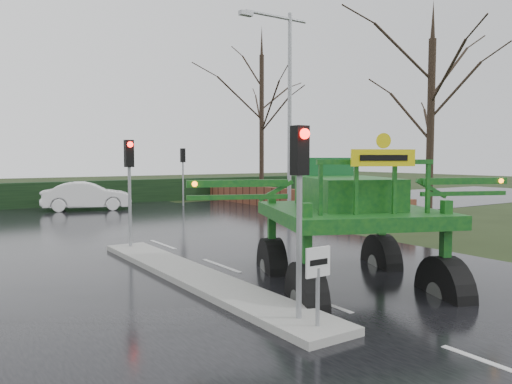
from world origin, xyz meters
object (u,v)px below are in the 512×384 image
traffic_signal_near (300,180)px  traffic_signal_far (183,164)px  keep_left_sign (318,273)px  white_sedan (87,210)px  traffic_signal_mid (129,170)px  street_light_right (285,96)px  crop_sprayer (304,203)px

traffic_signal_near → traffic_signal_far: 22.42m
keep_left_sign → traffic_signal_near: (0.00, 0.49, 1.53)m
keep_left_sign → traffic_signal_far: traffic_signal_far is taller
traffic_signal_near → white_sedan: 22.02m
traffic_signal_near → traffic_signal_mid: same height
traffic_signal_far → street_light_right: 8.86m
traffic_signal_near → traffic_signal_mid: bearing=90.0°
traffic_signal_near → street_light_right: (9.49, 13.01, 3.40)m
street_light_right → white_sedan: bearing=129.7°
keep_left_sign → crop_sprayer: crop_sprayer is taller
keep_left_sign → street_light_right: 17.23m
traffic_signal_mid → crop_sprayer: bearing=-81.7°
street_light_right → crop_sprayer: size_ratio=1.38×
keep_left_sign → traffic_signal_near: bearing=90.0°
keep_left_sign → white_sedan: keep_left_sign is taller
crop_sprayer → white_sedan: bearing=109.3°
crop_sprayer → white_sedan: (1.16, 20.56, -2.05)m
traffic_signal_near → street_light_right: size_ratio=0.35×
traffic_signal_near → street_light_right: bearing=53.9°
traffic_signal_far → street_light_right: size_ratio=0.35×
keep_left_sign → traffic_signal_far: size_ratio=0.38×
traffic_signal_near → traffic_signal_mid: size_ratio=1.00×
street_light_right → crop_sprayer: street_light_right is taller
street_light_right → white_sedan: 12.85m
traffic_signal_near → crop_sprayer: size_ratio=0.49×
keep_left_sign → crop_sprayer: size_ratio=0.19×
traffic_signal_far → crop_sprayer: 20.94m
traffic_signal_mid → traffic_signal_far: 14.75m
keep_left_sign → crop_sprayer: (1.07, 1.69, 0.99)m
traffic_signal_near → crop_sprayer: crop_sprayer is taller
keep_left_sign → white_sedan: size_ratio=0.28×
crop_sprayer → traffic_signal_near: bearing=-109.3°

